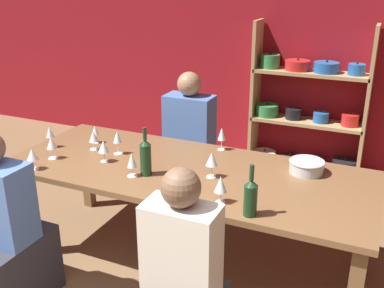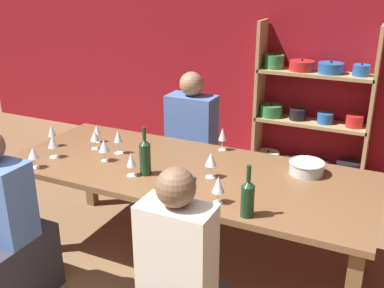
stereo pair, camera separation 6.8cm
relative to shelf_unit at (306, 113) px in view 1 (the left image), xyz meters
The scene contains 20 objects.
wall_back_red 0.83m from the shelf_unit, 152.31° to the left, with size 8.80×0.06×2.70m.
shelf_unit is the anchor object (origin of this frame).
dining_table 2.14m from the shelf_unit, 101.91° to the right, with size 2.56×1.04×0.77m.
mixing_bowl 1.86m from the shelf_unit, 79.56° to the right, with size 0.24×0.24×0.09m.
wine_bottle_green 2.40m from the shelf_unit, 105.77° to the right, with size 0.08×0.08×0.34m.
wine_bottle_dark 2.55m from the shelf_unit, 86.51° to the right, with size 0.08×0.08×0.31m.
wine_glass_empty_a 2.18m from the shelf_unit, 96.10° to the right, with size 0.08×0.08×0.18m.
wine_glass_empty_b 2.47m from the shelf_unit, 91.17° to the right, with size 0.08×0.08×0.17m.
wine_glass_red_a 2.31m from the shelf_unit, 116.57° to the right, with size 0.07×0.07×0.18m.
wine_glass_empty_c 2.41m from the shelf_unit, 121.24° to the right, with size 0.07×0.07×0.15m.
wine_glass_red_b 2.47m from the shelf_unit, 107.04° to the right, with size 0.07×0.07×0.17m.
wine_glass_white_a 2.73m from the shelf_unit, 121.36° to the right, with size 0.07×0.07×0.16m.
wine_glass_white_b 2.68m from the shelf_unit, 126.40° to the right, with size 0.06×0.06×0.17m.
wine_glass_red_c 1.71m from the shelf_unit, 101.76° to the right, with size 0.06×0.06×0.18m.
wine_glass_red_d 2.90m from the shelf_unit, 119.03° to the right, with size 0.08×0.08×0.15m.
wine_glass_white_c 2.46m from the shelf_unit, 115.00° to the right, with size 0.08×0.08×0.16m.
wine_glass_red_e 2.34m from the shelf_unit, 124.45° to the right, with size 0.06×0.06×0.14m.
cell_phone 2.31m from the shelf_unit, 98.09° to the right, with size 0.11×0.16×0.01m.
person_far_a 1.47m from the shelf_unit, 124.17° to the right, with size 0.43×0.54×1.25m.
person_near_b 3.24m from the shelf_unit, 114.04° to the right, with size 0.43×0.54×1.19m.
Camera 1 is at (1.14, -1.06, 2.04)m, focal length 42.00 mm.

